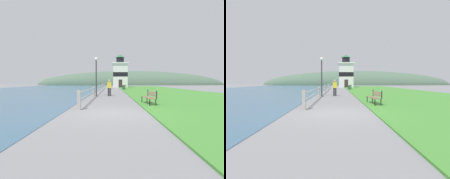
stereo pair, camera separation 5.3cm
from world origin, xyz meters
The scene contains 11 objects.
ground_plane centered at (0.00, 0.00, 0.00)m, with size 160.00×160.00×0.00m, color slate.
grass_verge centered at (7.80, 18.40, 0.03)m, with size 12.00×55.21×0.06m.
water_strip centered at (-14.30, 18.40, 0.01)m, with size 24.00×88.34×0.01m.
seawall_railing centered at (-1.70, 16.14, 0.62)m, with size 0.18×30.47×1.04m.
park_bench_near centered at (2.52, 3.10, 0.54)m, with size 0.63×1.91×0.94m.
park_bench_midway centered at (2.45, 25.17, 0.54)m, with size 0.68×1.69×0.94m.
lighthouse centered at (2.13, 36.46, 3.56)m, with size 4.11×4.11×8.34m.
person_strolling centered at (-0.22, 9.88, 0.92)m, with size 0.43×0.25×1.70m.
trash_bin centered at (2.15, 23.41, 0.42)m, with size 0.54×0.54×0.84m.
lamp_post centered at (-1.55, 9.56, 2.74)m, with size 0.36×0.36×3.96m.
distant_hillside centered at (8.00, 66.81, 0.00)m, with size 80.00×16.00×12.00m.
Camera 1 is at (0.06, -8.24, 1.50)m, focal length 28.00 mm.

